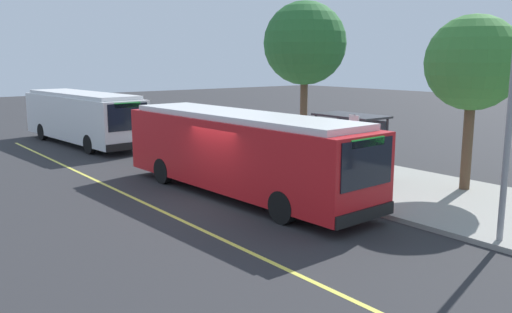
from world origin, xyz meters
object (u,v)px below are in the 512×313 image
at_px(transit_bus_main, 240,151).
at_px(route_sign_post, 353,144).
at_px(pedestrian_commuter, 287,153).
at_px(waiting_bench, 354,164).
at_px(transit_bus_second, 83,116).

relative_size(transit_bus_main, route_sign_post, 4.04).
xyz_separation_m(transit_bus_main, route_sign_post, (2.83, 2.74, 0.34)).
bearing_deg(transit_bus_main, pedestrian_commuter, 104.53).
relative_size(waiting_bench, route_sign_post, 0.57).
bearing_deg(transit_bus_second, waiting_bench, 18.80).
bearing_deg(route_sign_post, pedestrian_commuter, 178.48).
distance_m(waiting_bench, pedestrian_commuter, 2.77).
height_order(transit_bus_main, pedestrian_commuter, transit_bus_main).
relative_size(transit_bus_second, pedestrian_commuter, 6.36).
height_order(transit_bus_second, pedestrian_commuter, transit_bus_second).
distance_m(route_sign_post, pedestrian_commuter, 3.66).
bearing_deg(waiting_bench, route_sign_post, -49.04).
bearing_deg(pedestrian_commuter, transit_bus_second, -167.82).
relative_size(route_sign_post, pedestrian_commuter, 1.66).
height_order(transit_bus_second, route_sign_post, same).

